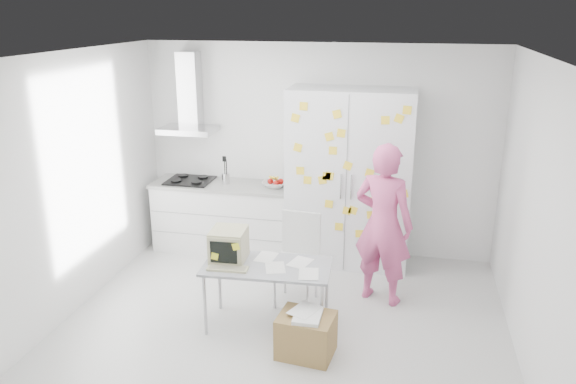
% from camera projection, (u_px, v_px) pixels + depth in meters
% --- Properties ---
extents(floor, '(4.50, 4.00, 0.02)m').
position_uv_depth(floor, '(284.00, 325.00, 5.77)').
color(floor, silver).
rests_on(floor, ground).
extents(walls, '(4.52, 4.01, 2.70)m').
position_uv_depth(walls, '(298.00, 179.00, 6.01)').
color(walls, white).
rests_on(walls, ground).
extents(ceiling, '(4.50, 4.00, 0.02)m').
position_uv_depth(ceiling, '(283.00, 55.00, 4.92)').
color(ceiling, white).
rests_on(ceiling, walls).
extents(counter_run, '(1.84, 0.63, 1.28)m').
position_uv_depth(counter_run, '(224.00, 216.00, 7.44)').
color(counter_run, white).
rests_on(counter_run, ground).
extents(range_hood, '(0.70, 0.48, 1.01)m').
position_uv_depth(range_hood, '(189.00, 101.00, 7.19)').
color(range_hood, silver).
rests_on(range_hood, walls).
extents(tall_cabinet, '(1.50, 0.68, 2.20)m').
position_uv_depth(tall_cabinet, '(349.00, 179.00, 6.89)').
color(tall_cabinet, silver).
rests_on(tall_cabinet, ground).
extents(person, '(0.75, 0.61, 1.79)m').
position_uv_depth(person, '(383.00, 224.00, 6.00)').
color(person, '#CE5087').
rests_on(person, ground).
extents(desk, '(1.29, 0.70, 1.00)m').
position_uv_depth(desk, '(243.00, 254.00, 5.59)').
color(desk, '#92959C').
rests_on(desk, ground).
extents(chair, '(0.49, 0.49, 1.00)m').
position_uv_depth(chair, '(298.00, 253.00, 6.09)').
color(chair, silver).
rests_on(chair, ground).
extents(cardboard_box, '(0.55, 0.46, 0.44)m').
position_uv_depth(cardboard_box, '(306.00, 334.00, 5.21)').
color(cardboard_box, olive).
rests_on(cardboard_box, ground).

